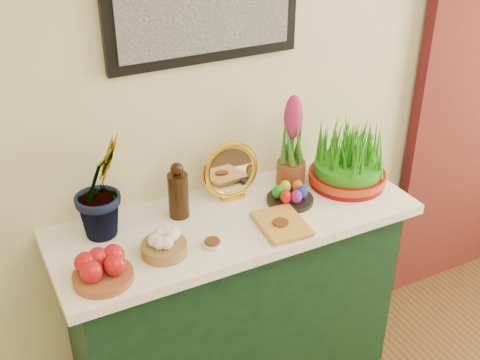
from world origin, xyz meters
The scene contains 13 objects.
sideboard centered at (-0.24, 2.00, 0.42)m, with size 1.30×0.45×0.85m, color #12341B.
tablecloth centered at (-0.24, 2.00, 0.87)m, with size 1.40×0.55×0.04m, color white.
hyacinth_green centered at (-0.71, 2.12, 1.14)m, with size 0.25×0.21×0.50m, color #2E6B1E.
apple_bowl centered at (-0.80, 1.85, 0.93)m, with size 0.22×0.22×0.10m.
garlic_basket centered at (-0.57, 1.90, 0.93)m, with size 0.20×0.20×0.09m.
vinegar_cruet centered at (-0.43, 2.10, 0.99)m, with size 0.08×0.08×0.23m.
mirror centered at (-0.19, 2.14, 1.00)m, with size 0.24×0.07×0.24m.
book centered at (-0.21, 1.86, 0.91)m, with size 0.15×0.22×0.03m, color gold.
spice_dish_left centered at (-0.40, 1.86, 0.90)m, with size 0.07×0.07×0.03m.
spice_dish_right centered at (-0.13, 1.85, 0.90)m, with size 0.07×0.07×0.03m.
egg_plate centered at (0.00, 1.99, 0.92)m, with size 0.24×0.24×0.08m.
hyacinth_pink centered at (0.08, 2.12, 1.07)m, with size 0.12×0.12×0.39m.
wheatgrass_sabzeh centered at (0.28, 2.01, 1.00)m, with size 0.32×0.32×0.26m.
Camera 1 is at (-1.10, 0.28, 2.13)m, focal length 45.00 mm.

